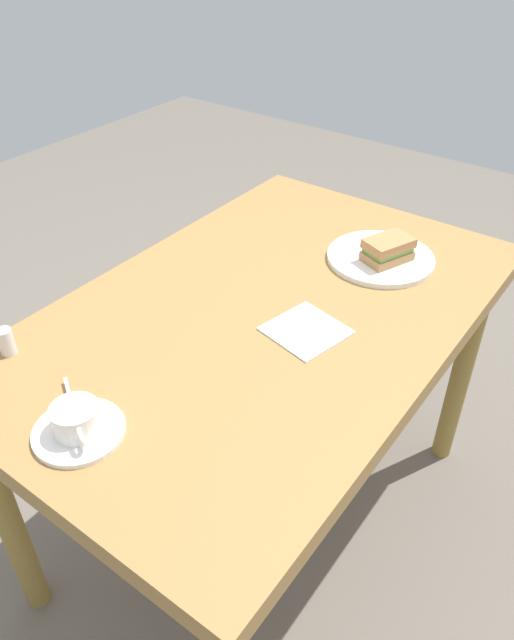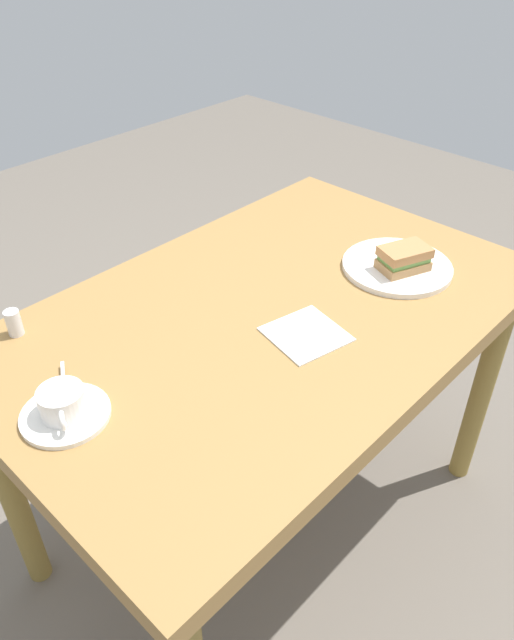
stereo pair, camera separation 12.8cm
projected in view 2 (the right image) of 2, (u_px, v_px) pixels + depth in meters
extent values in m
plane|color=#6B6258|center=(266.00, 517.00, 1.82)|extent=(6.00, 6.00, 0.00)
cube|color=olive|center=(269.00, 317.00, 1.38)|extent=(1.25, 0.80, 0.05)
cylinder|color=olive|center=(306.00, 299.00, 2.11)|extent=(0.06, 0.06, 0.72)
cylinder|color=olive|center=(10.00, 489.00, 1.47)|extent=(0.06, 0.06, 0.72)
cylinder|color=olive|center=(483.00, 388.00, 1.75)|extent=(0.06, 0.06, 0.72)
cylinder|color=white|center=(397.00, 267.00, 1.50)|extent=(0.27, 0.27, 0.01)
cube|color=tan|center=(403.00, 265.00, 1.47)|extent=(0.14, 0.11, 0.02)
cube|color=#669846|center=(404.00, 258.00, 1.46)|extent=(0.12, 0.10, 0.01)
cube|color=#B57E4B|center=(405.00, 252.00, 1.45)|extent=(0.14, 0.11, 0.02)
cylinder|color=white|center=(66.00, 415.00, 1.09)|extent=(0.16, 0.16, 0.01)
cylinder|color=white|center=(62.00, 402.00, 1.07)|extent=(0.08, 0.08, 0.05)
cylinder|color=#AF784D|center=(60.00, 393.00, 1.06)|extent=(0.07, 0.07, 0.01)
torus|color=white|center=(64.00, 421.00, 1.04)|extent=(0.03, 0.04, 0.04)
cube|color=silver|center=(63.00, 374.00, 1.17)|extent=(0.04, 0.07, 0.00)
ellipsoid|color=silver|center=(64.00, 390.00, 1.13)|extent=(0.03, 0.03, 0.01)
cube|color=white|center=(306.00, 334.00, 1.29)|extent=(0.18, 0.18, 0.00)
cylinder|color=silver|center=(14.00, 323.00, 1.27)|extent=(0.03, 0.03, 0.06)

